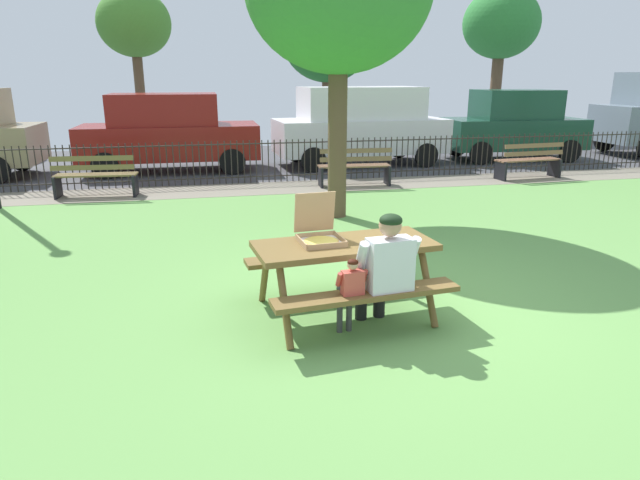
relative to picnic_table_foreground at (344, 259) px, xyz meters
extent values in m
cube|color=#679E4E|center=(0.73, 1.79, -0.61)|extent=(28.00, 11.36, 0.02)
cube|color=gray|center=(0.73, 6.77, -0.60)|extent=(28.00, 1.40, 0.01)
cube|color=#424247|center=(0.73, 10.89, -0.60)|extent=(28.00, 6.83, 0.01)
cube|color=brown|center=(0.00, 0.00, 0.14)|extent=(1.87, 0.94, 0.06)
cube|color=brown|center=(0.06, -0.60, -0.16)|extent=(1.82, 0.46, 0.05)
cube|color=brown|center=(-0.06, 0.60, -0.16)|extent=(1.82, 0.46, 0.05)
cylinder|color=brown|center=(-0.69, -0.49, -0.24)|extent=(0.11, 0.44, 0.74)
cylinder|color=brown|center=(-0.78, 0.34, -0.24)|extent=(0.11, 0.44, 0.74)
cylinder|color=brown|center=(0.78, -0.34, -0.24)|extent=(0.11, 0.44, 0.74)
cylinder|color=brown|center=(0.69, 0.49, -0.24)|extent=(0.11, 0.44, 0.74)
cube|color=tan|center=(-0.23, 0.04, 0.18)|extent=(0.46, 0.46, 0.01)
cube|color=silver|center=(-0.23, 0.04, 0.19)|extent=(0.42, 0.42, 0.00)
cube|color=tan|center=(-0.22, -0.17, 0.21)|extent=(0.42, 0.05, 0.04)
cube|color=tan|center=(-0.25, 0.24, 0.21)|extent=(0.42, 0.05, 0.04)
cube|color=tan|center=(-0.44, 0.02, 0.21)|extent=(0.05, 0.42, 0.04)
cube|color=tan|center=(-0.03, 0.06, 0.21)|extent=(0.05, 0.42, 0.04)
cube|color=tan|center=(-0.25, 0.26, 0.44)|extent=(0.43, 0.12, 0.42)
cylinder|color=tan|center=(-0.23, 0.04, 0.19)|extent=(0.36, 0.36, 0.01)
cylinder|color=#F2D857|center=(-0.23, 0.04, 0.20)|extent=(0.33, 0.33, 0.00)
cylinder|color=black|center=(0.14, -0.17, -0.38)|extent=(0.12, 0.12, 0.44)
cylinder|color=black|center=(0.16, -0.38, -0.13)|extent=(0.19, 0.43, 0.15)
cylinder|color=black|center=(0.34, -0.15, -0.38)|extent=(0.12, 0.12, 0.44)
cylinder|color=black|center=(0.36, -0.36, -0.13)|extent=(0.19, 0.43, 0.15)
cube|color=silver|center=(0.28, -0.57, 0.10)|extent=(0.44, 0.26, 0.52)
cylinder|color=silver|center=(0.02, -0.55, 0.21)|extent=(0.11, 0.22, 0.31)
cylinder|color=silver|center=(0.53, -0.50, 0.21)|extent=(0.11, 0.22, 0.31)
sphere|color=tan|center=(0.28, -0.55, 0.48)|extent=(0.21, 0.21, 0.21)
ellipsoid|color=black|center=(0.28, -0.56, 0.53)|extent=(0.21, 0.20, 0.12)
cylinder|color=#3F3F3F|center=(-0.15, -0.42, -0.38)|extent=(0.06, 0.06, 0.44)
cylinder|color=#3F3F3F|center=(-0.14, -0.52, -0.14)|extent=(0.09, 0.21, 0.07)
cylinder|color=#3F3F3F|center=(-0.06, -0.41, -0.38)|extent=(0.06, 0.06, 0.44)
cylinder|color=#3F3F3F|center=(-0.04, -0.51, -0.14)|extent=(0.09, 0.21, 0.07)
cube|color=#CC4C3F|center=(-0.08, -0.61, -0.03)|extent=(0.21, 0.13, 0.25)
cylinder|color=#CC4C3F|center=(-0.21, -0.60, 0.02)|extent=(0.05, 0.10, 0.15)
cylinder|color=#CC4C3F|center=(0.04, -0.57, 0.02)|extent=(0.05, 0.10, 0.15)
sphere|color=tan|center=(-0.08, -0.60, 0.15)|extent=(0.10, 0.10, 0.10)
ellipsoid|color=#39140A|center=(-0.08, -0.61, 0.17)|extent=(0.10, 0.10, 0.06)
cylinder|color=#2D2823|center=(0.73, 7.47, 0.30)|extent=(21.76, 0.03, 0.03)
cylinder|color=#2D2823|center=(0.73, 7.47, -0.45)|extent=(21.76, 0.03, 0.03)
cylinder|color=#2D2823|center=(-5.45, 7.47, -0.11)|extent=(0.02, 0.02, 0.97)
cylinder|color=#2D2823|center=(-5.31, 7.47, -0.11)|extent=(0.02, 0.02, 0.97)
cylinder|color=#2D2823|center=(-5.17, 7.47, -0.11)|extent=(0.02, 0.02, 0.97)
cylinder|color=#2D2823|center=(-5.03, 7.47, -0.11)|extent=(0.02, 0.02, 0.97)
cylinder|color=#2D2823|center=(-4.89, 7.47, -0.11)|extent=(0.02, 0.02, 0.97)
cylinder|color=#2D2823|center=(-4.75, 7.47, -0.11)|extent=(0.02, 0.02, 0.97)
cylinder|color=#2D2823|center=(-4.61, 7.47, -0.11)|extent=(0.02, 0.02, 0.97)
cylinder|color=#2D2823|center=(-4.47, 7.47, -0.11)|extent=(0.02, 0.02, 0.97)
cylinder|color=#2D2823|center=(-4.33, 7.47, -0.11)|extent=(0.02, 0.02, 0.97)
cylinder|color=#2D2823|center=(-4.19, 7.47, -0.11)|extent=(0.02, 0.02, 0.97)
cylinder|color=#2D2823|center=(-4.05, 7.47, -0.11)|extent=(0.02, 0.02, 0.97)
cylinder|color=#2D2823|center=(-3.91, 7.47, -0.11)|extent=(0.02, 0.02, 0.97)
cylinder|color=#2D2823|center=(-3.77, 7.47, -0.11)|extent=(0.02, 0.02, 0.97)
cylinder|color=#2D2823|center=(-3.63, 7.47, -0.11)|extent=(0.02, 0.02, 0.97)
cylinder|color=#2D2823|center=(-3.49, 7.47, -0.11)|extent=(0.02, 0.02, 0.97)
cylinder|color=#2D2823|center=(-3.35, 7.47, -0.11)|extent=(0.02, 0.02, 0.97)
cylinder|color=#2D2823|center=(-3.21, 7.47, -0.11)|extent=(0.02, 0.02, 0.97)
cylinder|color=#2D2823|center=(-3.07, 7.47, -0.11)|extent=(0.02, 0.02, 0.97)
cylinder|color=#2D2823|center=(-2.92, 7.47, -0.11)|extent=(0.02, 0.02, 0.97)
cylinder|color=#2D2823|center=(-2.78, 7.47, -0.11)|extent=(0.02, 0.02, 0.97)
cylinder|color=#2D2823|center=(-2.64, 7.47, -0.11)|extent=(0.02, 0.02, 0.97)
cylinder|color=#2D2823|center=(-2.50, 7.47, -0.11)|extent=(0.02, 0.02, 0.97)
cylinder|color=#2D2823|center=(-2.36, 7.47, -0.11)|extent=(0.02, 0.02, 0.97)
cylinder|color=#2D2823|center=(-2.22, 7.47, -0.11)|extent=(0.02, 0.02, 0.97)
cylinder|color=#2D2823|center=(-2.08, 7.47, -0.11)|extent=(0.02, 0.02, 0.97)
cylinder|color=#2D2823|center=(-1.94, 7.47, -0.11)|extent=(0.02, 0.02, 0.97)
cylinder|color=#2D2823|center=(-1.80, 7.47, -0.11)|extent=(0.02, 0.02, 0.97)
cylinder|color=#2D2823|center=(-1.66, 7.47, -0.11)|extent=(0.02, 0.02, 0.97)
cylinder|color=#2D2823|center=(-1.52, 7.47, -0.11)|extent=(0.02, 0.02, 0.97)
cylinder|color=#2D2823|center=(-1.38, 7.47, -0.11)|extent=(0.02, 0.02, 0.97)
cylinder|color=#2D2823|center=(-1.24, 7.47, -0.11)|extent=(0.02, 0.02, 0.97)
cylinder|color=#2D2823|center=(-1.10, 7.47, -0.11)|extent=(0.02, 0.02, 0.97)
cylinder|color=#2D2823|center=(-0.96, 7.47, -0.11)|extent=(0.02, 0.02, 0.97)
cylinder|color=#2D2823|center=(-0.82, 7.47, -0.11)|extent=(0.02, 0.02, 0.97)
cylinder|color=#2D2823|center=(-0.68, 7.47, -0.11)|extent=(0.02, 0.02, 0.97)
cylinder|color=#2D2823|center=(-0.54, 7.47, -0.11)|extent=(0.02, 0.02, 0.97)
cylinder|color=#2D2823|center=(-0.40, 7.47, -0.11)|extent=(0.02, 0.02, 0.97)
cylinder|color=#2D2823|center=(-0.26, 7.47, -0.11)|extent=(0.02, 0.02, 0.97)
cylinder|color=#2D2823|center=(-0.12, 7.47, -0.11)|extent=(0.02, 0.02, 0.97)
cylinder|color=#2D2823|center=(0.02, 7.47, -0.11)|extent=(0.02, 0.02, 0.97)
cylinder|color=#2D2823|center=(0.16, 7.47, -0.11)|extent=(0.02, 0.02, 0.97)
cylinder|color=#2D2823|center=(0.30, 7.47, -0.11)|extent=(0.02, 0.02, 0.97)
cylinder|color=#2D2823|center=(0.44, 7.47, -0.11)|extent=(0.02, 0.02, 0.97)
cylinder|color=#2D2823|center=(0.59, 7.47, -0.11)|extent=(0.02, 0.02, 0.97)
cylinder|color=#2D2823|center=(0.73, 7.47, -0.11)|extent=(0.02, 0.02, 0.97)
cylinder|color=#2D2823|center=(0.87, 7.47, -0.11)|extent=(0.02, 0.02, 0.97)
cylinder|color=#2D2823|center=(1.01, 7.47, -0.11)|extent=(0.02, 0.02, 0.97)
cylinder|color=#2D2823|center=(1.15, 7.47, -0.11)|extent=(0.02, 0.02, 0.97)
cylinder|color=#2D2823|center=(1.29, 7.47, -0.11)|extent=(0.02, 0.02, 0.97)
cylinder|color=#2D2823|center=(1.43, 7.47, -0.11)|extent=(0.02, 0.02, 0.97)
cylinder|color=#2D2823|center=(1.57, 7.47, -0.11)|extent=(0.02, 0.02, 0.97)
cylinder|color=#2D2823|center=(1.71, 7.47, -0.11)|extent=(0.02, 0.02, 0.97)
cylinder|color=#2D2823|center=(1.85, 7.47, -0.11)|extent=(0.02, 0.02, 0.97)
cylinder|color=#2D2823|center=(1.99, 7.47, -0.11)|extent=(0.02, 0.02, 0.97)
cylinder|color=#2D2823|center=(2.13, 7.47, -0.11)|extent=(0.02, 0.02, 0.97)
cylinder|color=#2D2823|center=(2.27, 7.47, -0.11)|extent=(0.02, 0.02, 0.97)
cylinder|color=#2D2823|center=(2.41, 7.47, -0.11)|extent=(0.02, 0.02, 0.97)
cylinder|color=#2D2823|center=(2.55, 7.47, -0.11)|extent=(0.02, 0.02, 0.97)
cylinder|color=#2D2823|center=(2.69, 7.47, -0.11)|extent=(0.02, 0.02, 0.97)
cylinder|color=#2D2823|center=(2.83, 7.47, -0.11)|extent=(0.02, 0.02, 0.97)
cylinder|color=#2D2823|center=(2.97, 7.47, -0.11)|extent=(0.02, 0.02, 0.97)
cylinder|color=#2D2823|center=(3.11, 7.47, -0.11)|extent=(0.02, 0.02, 0.97)
cylinder|color=#2D2823|center=(3.25, 7.47, -0.11)|extent=(0.02, 0.02, 0.97)
cylinder|color=#2D2823|center=(3.39, 7.47, -0.11)|extent=(0.02, 0.02, 0.97)
cylinder|color=#2D2823|center=(3.53, 7.47, -0.11)|extent=(0.02, 0.02, 0.97)
cylinder|color=#2D2823|center=(3.67, 7.47, -0.11)|extent=(0.02, 0.02, 0.97)
cylinder|color=#2D2823|center=(3.81, 7.47, -0.11)|extent=(0.02, 0.02, 0.97)
cylinder|color=#2D2823|center=(3.96, 7.47, -0.11)|extent=(0.02, 0.02, 0.97)
cylinder|color=#2D2823|center=(4.10, 7.47, -0.11)|extent=(0.02, 0.02, 0.97)
cylinder|color=#2D2823|center=(4.24, 7.47, -0.11)|extent=(0.02, 0.02, 0.97)
cylinder|color=#2D2823|center=(4.38, 7.47, -0.11)|extent=(0.02, 0.02, 0.97)
cylinder|color=#2D2823|center=(4.52, 7.47, -0.11)|extent=(0.02, 0.02, 0.97)
cylinder|color=#2D2823|center=(4.66, 7.47, -0.11)|extent=(0.02, 0.02, 0.97)
cylinder|color=#2D2823|center=(4.80, 7.47, -0.11)|extent=(0.02, 0.02, 0.97)
cylinder|color=#2D2823|center=(4.94, 7.47, -0.11)|extent=(0.02, 0.02, 0.97)
cylinder|color=#2D2823|center=(5.08, 7.47, -0.11)|extent=(0.02, 0.02, 0.97)
cylinder|color=#2D2823|center=(5.22, 7.47, -0.11)|extent=(0.02, 0.02, 0.97)
cylinder|color=#2D2823|center=(5.36, 7.47, -0.11)|extent=(0.02, 0.02, 0.97)
cylinder|color=#2D2823|center=(5.50, 7.47, -0.11)|extent=(0.02, 0.02, 0.97)
cylinder|color=#2D2823|center=(5.64, 7.47, -0.11)|extent=(0.02, 0.02, 0.97)
cylinder|color=#2D2823|center=(5.78, 7.47, -0.11)|extent=(0.02, 0.02, 0.97)
cylinder|color=#2D2823|center=(5.92, 7.47, -0.11)|extent=(0.02, 0.02, 0.97)
cylinder|color=#2D2823|center=(6.06, 7.47, -0.11)|extent=(0.02, 0.02, 0.97)
cylinder|color=#2D2823|center=(6.20, 7.47, -0.11)|extent=(0.02, 0.02, 0.97)
cylinder|color=#2D2823|center=(6.34, 7.47, -0.11)|extent=(0.02, 0.02, 0.97)
cylinder|color=#2D2823|center=(6.48, 7.47, -0.11)|extent=(0.02, 0.02, 0.97)
cylinder|color=#2D2823|center=(6.62, 7.47, -0.11)|extent=(0.02, 0.02, 0.97)
cylinder|color=#2D2823|center=(6.76, 7.47, -0.11)|extent=(0.02, 0.02, 0.97)
cylinder|color=#2D2823|center=(6.90, 7.47, -0.11)|extent=(0.02, 0.02, 0.97)
cylinder|color=#2D2823|center=(7.04, 7.47, -0.11)|extent=(0.02, 0.02, 0.97)
cylinder|color=#2D2823|center=(7.18, 7.47, -0.11)|extent=(0.02, 0.02, 0.97)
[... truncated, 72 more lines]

